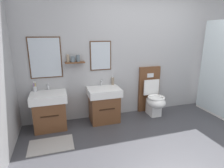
# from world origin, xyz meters

# --- Properties ---
(ground_plane) EXTENTS (6.29, 4.63, 0.10)m
(ground_plane) POSITION_xyz_m (0.00, 0.00, -0.05)
(ground_plane) COLOR #3D3D42
(ground_plane) RESTS_ON ground
(wall_back) EXTENTS (5.09, 0.27, 2.69)m
(wall_back) POSITION_xyz_m (-0.02, 1.66, 1.34)
(wall_back) COLOR #A8A8AA
(wall_back) RESTS_ON ground
(bath_mat) EXTENTS (0.68, 0.44, 0.01)m
(bath_mat) POSITION_xyz_m (-1.89, 0.78, 0.01)
(bath_mat) COLOR #9E9993
(bath_mat) RESTS_ON ground
(vanity_sink_left) EXTENTS (0.62, 0.50, 0.67)m
(vanity_sink_left) POSITION_xyz_m (-1.89, 1.39, 0.35)
(vanity_sink_left) COLOR brown
(vanity_sink_left) RESTS_ON ground
(tap_on_left_sink) EXTENTS (0.03, 0.13, 0.11)m
(tap_on_left_sink) POSITION_xyz_m (-1.89, 1.57, 0.74)
(tap_on_left_sink) COLOR silver
(tap_on_left_sink) RESTS_ON vanity_sink_left
(vanity_sink_right) EXTENTS (0.62, 0.50, 0.67)m
(vanity_sink_right) POSITION_xyz_m (-0.87, 1.39, 0.35)
(vanity_sink_right) COLOR brown
(vanity_sink_right) RESTS_ON ground
(tap_on_right_sink) EXTENTS (0.03, 0.13, 0.11)m
(tap_on_right_sink) POSITION_xyz_m (-0.87, 1.57, 0.74)
(tap_on_right_sink) COLOR silver
(tap_on_right_sink) RESTS_ON vanity_sink_right
(toilet) EXTENTS (0.48, 0.62, 1.00)m
(toilet) POSITION_xyz_m (0.21, 1.40, 0.38)
(toilet) COLOR brown
(toilet) RESTS_ON ground
(toothbrush_cup) EXTENTS (0.07, 0.07, 0.19)m
(toothbrush_cup) POSITION_xyz_m (-2.12, 1.56, 0.73)
(toothbrush_cup) COLOR silver
(toothbrush_cup) RESTS_ON vanity_sink_left
(soap_dispenser) EXTENTS (0.06, 0.06, 0.19)m
(soap_dispenser) POSITION_xyz_m (-0.63, 1.57, 0.75)
(soap_dispenser) COLOR gray
(soap_dispenser) RESTS_ON vanity_sink_right
(shower_tray) EXTENTS (0.95, 0.88, 1.95)m
(shower_tray) POSITION_xyz_m (1.72, 0.99, 0.41)
(shower_tray) COLOR white
(shower_tray) RESTS_ON ground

